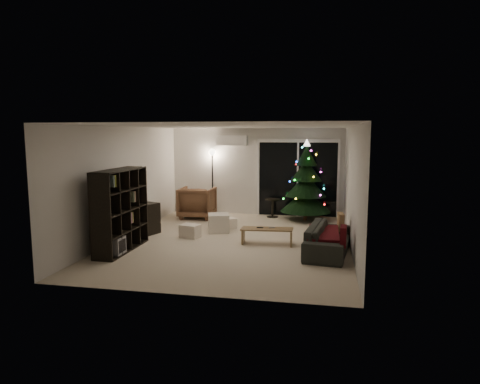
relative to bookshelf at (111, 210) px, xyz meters
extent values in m
plane|color=beige|center=(2.25, 1.16, -0.82)|extent=(6.50, 6.50, 0.00)
plane|color=white|center=(2.25, 1.16, 1.68)|extent=(6.50, 6.50, 0.00)
cube|color=silver|center=(2.25, 4.41, 0.43)|extent=(5.00, 0.02, 2.50)
cube|color=silver|center=(2.25, -2.09, 0.43)|extent=(5.00, 0.02, 2.50)
cube|color=silver|center=(-0.25, 1.16, 0.43)|extent=(0.02, 6.50, 2.50)
cube|color=silver|center=(4.75, 1.16, 0.43)|extent=(0.02, 6.50, 2.50)
cube|color=black|center=(3.45, 4.39, 0.23)|extent=(2.20, 0.02, 2.10)
cube|color=white|center=(1.55, 4.29, 1.33)|extent=(0.90, 0.22, 0.28)
cube|color=#3F3833|center=(3.45, 4.91, -0.87)|extent=(2.60, 1.00, 0.10)
cube|color=white|center=(3.45, 5.31, -0.32)|extent=(2.20, 0.06, 1.00)
cube|color=black|center=(0.00, 1.14, -0.46)|extent=(0.81, 1.24, 0.73)
cube|color=black|center=(0.00, 1.14, -0.02)|extent=(0.37, 0.44, 0.15)
imported|color=brown|center=(0.72, 3.54, -0.39)|extent=(0.96, 0.98, 0.87)
cube|color=beige|center=(1.73, 1.95, -0.60)|extent=(0.60, 0.60, 0.44)
cube|color=white|center=(1.23, 1.30, -0.67)|extent=(0.48, 0.41, 0.30)
cube|color=white|center=(1.87, 2.41, -0.70)|extent=(0.45, 0.44, 0.25)
cylinder|color=black|center=(2.78, 4.04, -0.56)|extent=(0.48, 0.48, 0.52)
cylinder|color=black|center=(0.97, 4.29, 0.10)|extent=(0.29, 0.29, 1.84)
imported|color=black|center=(4.30, 0.61, -0.54)|extent=(0.99, 1.98, 0.55)
cube|color=#3E0B15|center=(4.20, 0.61, -0.42)|extent=(0.59, 1.37, 0.05)
cube|color=#9C7152|center=(4.55, 1.26, -0.32)|extent=(0.14, 0.37, 0.36)
cube|color=#3E0B15|center=(4.55, -0.04, -0.32)|extent=(0.13, 0.37, 0.36)
cube|color=black|center=(2.87, 1.04, -0.47)|extent=(0.14, 0.04, 0.02)
cube|color=slate|center=(3.12, 1.09, -0.47)|extent=(0.13, 0.08, 0.02)
cone|color=black|center=(3.71, 3.77, 0.28)|extent=(1.79, 1.79, 2.20)
camera|label=1|loc=(4.17, -7.81, 1.51)|focal=32.00mm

